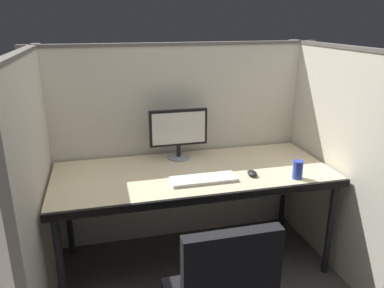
{
  "coord_description": "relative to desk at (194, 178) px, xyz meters",
  "views": [
    {
      "loc": [
        -0.59,
        -2.01,
        1.74
      ],
      "look_at": [
        0.0,
        0.35,
        0.92
      ],
      "focal_mm": 34.97,
      "sensor_mm": 36.0,
      "label": 1
    }
  ],
  "objects": [
    {
      "name": "computer_mouse",
      "position": [
        0.36,
        -0.16,
        0.07
      ],
      "size": [
        0.06,
        0.1,
        0.04
      ],
      "color": "black",
      "rests_on": "desk"
    },
    {
      "name": "keyboard_main",
      "position": [
        0.02,
        -0.16,
        0.06
      ],
      "size": [
        0.43,
        0.15,
        0.02
      ],
      "primitive_type": "cube",
      "color": "silver",
      "rests_on": "desk"
    },
    {
      "name": "cubicle_partition_left",
      "position": [
        -0.99,
        -0.09,
        0.1
      ],
      "size": [
        0.06,
        1.41,
        1.57
      ],
      "color": "beige",
      "rests_on": "ground"
    },
    {
      "name": "soda_can",
      "position": [
        0.63,
        -0.27,
        0.11
      ],
      "size": [
        0.07,
        0.07,
        0.12
      ],
      "primitive_type": "cylinder",
      "color": "#263FB2",
      "rests_on": "desk"
    },
    {
      "name": "cubicle_partition_rear",
      "position": [
        0.0,
        0.46,
        0.1
      ],
      "size": [
        2.21,
        0.06,
        1.57
      ],
      "color": "beige",
      "rests_on": "ground"
    },
    {
      "name": "desk",
      "position": [
        0.0,
        0.0,
        0.0
      ],
      "size": [
        1.9,
        0.8,
        0.74
      ],
      "color": "beige",
      "rests_on": "ground"
    },
    {
      "name": "monitor_center",
      "position": [
        -0.05,
        0.28,
        0.27
      ],
      "size": [
        0.43,
        0.17,
        0.37
      ],
      "color": "gray",
      "rests_on": "desk"
    },
    {
      "name": "ground_plane",
      "position": [
        0.0,
        -0.29,
        -0.69
      ],
      "size": [
        8.0,
        8.0,
        0.0
      ],
      "primitive_type": "plane",
      "color": "#423D38"
    },
    {
      "name": "cubicle_partition_right",
      "position": [
        0.99,
        -0.09,
        0.1
      ],
      "size": [
        0.06,
        1.41,
        1.57
      ],
      "color": "beige",
      "rests_on": "ground"
    }
  ]
}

